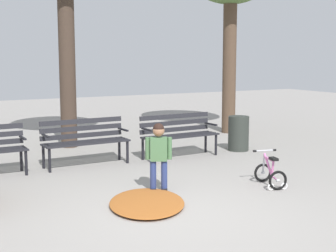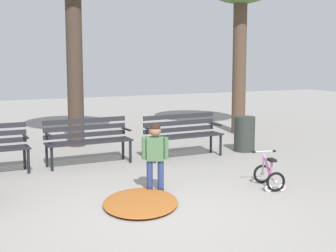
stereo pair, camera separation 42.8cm
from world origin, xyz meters
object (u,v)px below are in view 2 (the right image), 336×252
object	(u,v)px
park_bench_left	(88,137)
trash_bin	(244,134)
child_standing	(155,152)
kids_bicycle	(269,175)
park_bench_right	(182,132)

from	to	relation	value
park_bench_left	trash_bin	size ratio (longest dim) A/B	2.19
child_standing	kids_bicycle	distance (m)	1.81
park_bench_left	child_standing	size ratio (longest dim) A/B	1.56
park_bench_left	kids_bicycle	size ratio (longest dim) A/B	2.63
park_bench_left	kids_bicycle	bearing A→B (deg)	-54.10
park_bench_right	child_standing	size ratio (longest dim) A/B	1.57
trash_bin	child_standing	bearing A→B (deg)	-145.00
kids_bicycle	trash_bin	distance (m)	2.96
child_standing	kids_bicycle	world-z (taller)	child_standing
child_standing	kids_bicycle	bearing A→B (deg)	-17.42
park_bench_left	trash_bin	distance (m)	3.38
kids_bicycle	child_standing	bearing A→B (deg)	162.58
park_bench_right	child_standing	xyz separation A→B (m)	(-1.54, -2.13, 0.10)
park_bench_left	park_bench_right	world-z (taller)	same
child_standing	trash_bin	xyz separation A→B (m)	(3.02, 2.11, -0.24)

